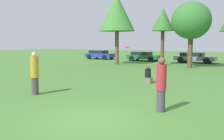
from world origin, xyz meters
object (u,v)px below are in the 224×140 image
at_px(tree_1, 163,20).
at_px(parked_car_grey, 194,57).
at_px(person_catcher, 161,84).
at_px(tree_2, 191,21).
at_px(parked_car_blue, 100,54).
at_px(frisbee, 125,47).
at_px(bystander_sitting, 148,76).
at_px(parked_car_green, 143,56).
at_px(person_thrower, 35,73).
at_px(tree_0, 117,13).

bearing_deg(tree_1, parked_car_grey, 64.21).
relative_size(person_catcher, tree_2, 0.31).
bearing_deg(tree_2, parked_car_blue, 157.10).
height_order(tree_1, parked_car_grey, tree_1).
xyz_separation_m(frisbee, bystander_sitting, (-1.15, 4.96, -1.73)).
height_order(frisbee, parked_car_green, frisbee).
relative_size(parked_car_blue, parked_car_green, 0.98).
bearing_deg(tree_2, parked_car_grey, 98.71).
distance_m(parked_car_green, parked_car_grey, 6.17).
relative_size(person_thrower, parked_car_green, 0.45).
height_order(person_thrower, frisbee, frisbee).
bearing_deg(tree_2, parked_car_green, 141.12).
bearing_deg(tree_1, frisbee, -75.18).
distance_m(parked_car_blue, parked_car_green, 6.49).
distance_m(bystander_sitting, parked_car_grey, 15.85).
bearing_deg(tree_2, bystander_sitting, -89.60).
bearing_deg(bystander_sitting, frisbee, -76.97).
bearing_deg(person_thrower, tree_2, 76.87).
relative_size(tree_0, tree_1, 1.26).
relative_size(tree_0, tree_2, 1.22).
height_order(person_thrower, tree_2, tree_2).
distance_m(person_thrower, frisbee, 4.40).
bearing_deg(parked_car_green, parked_car_blue, -179.22).
height_order(person_thrower, tree_1, tree_1).
height_order(frisbee, bystander_sitting, frisbee).
bearing_deg(bystander_sitting, person_catcher, -63.20).
bearing_deg(parked_car_green, person_catcher, -63.89).
bearing_deg(parked_car_blue, tree_1, -21.76).
bearing_deg(person_catcher, tree_1, -72.81).
relative_size(tree_1, parked_car_green, 1.37).
distance_m(tree_0, tree_1, 4.74).
distance_m(person_catcher, tree_1, 17.88).
relative_size(person_thrower, parked_car_grey, 0.42).
height_order(bystander_sitting, parked_car_green, parked_car_green).
bearing_deg(person_catcher, person_thrower, -0.00).
bearing_deg(person_catcher, tree_0, -57.86).
bearing_deg(person_thrower, parked_car_green, 98.77).
bearing_deg(tree_2, person_thrower, -100.99).
xyz_separation_m(tree_0, parked_car_blue, (-6.07, 5.96, -4.64)).
relative_size(person_catcher, parked_car_grey, 0.41).
xyz_separation_m(person_catcher, frisbee, (-1.50, 0.29, 1.20)).
relative_size(person_catcher, tree_1, 0.32).
xyz_separation_m(person_catcher, tree_0, (-10.21, 14.97, 4.36)).
distance_m(person_thrower, tree_1, 17.12).
bearing_deg(parked_car_blue, parked_car_green, 0.78).
relative_size(tree_1, parked_car_blue, 1.40).
distance_m(person_thrower, person_catcher, 5.72).
relative_size(tree_0, parked_car_grey, 1.61).
height_order(parked_car_blue, parked_car_green, parked_car_blue).
distance_m(frisbee, parked_car_grey, 20.93).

